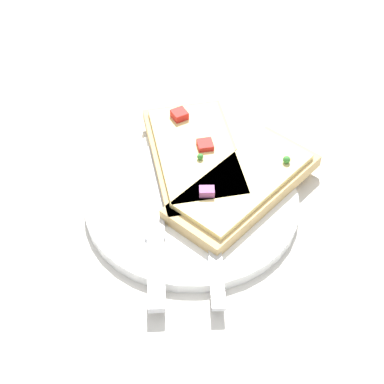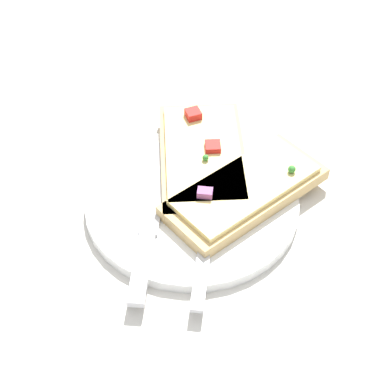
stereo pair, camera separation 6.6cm
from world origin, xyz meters
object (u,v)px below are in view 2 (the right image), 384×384
at_px(knife, 149,228).
at_px(pizza_slice_main, 203,157).
at_px(plate, 192,203).
at_px(pizza_slice_corner, 245,190).
at_px(fork, 209,211).

xyz_separation_m(knife, pizza_slice_main, (0.11, 0.04, 0.01)).
bearing_deg(plate, knife, -176.48).
xyz_separation_m(plate, knife, (-0.06, -0.00, 0.01)).
bearing_deg(plate, pizza_slice_main, 36.11).
bearing_deg(pizza_slice_corner, knife, -15.04).
xyz_separation_m(fork, pizza_slice_main, (0.04, 0.06, 0.01)).
distance_m(pizza_slice_main, pizza_slice_corner, 0.07).
relative_size(fork, knife, 1.03).
xyz_separation_m(fork, pizza_slice_corner, (0.04, -0.01, 0.01)).
bearing_deg(knife, pizza_slice_main, -24.54).
bearing_deg(fork, plate, 48.98).
relative_size(knife, pizza_slice_corner, 0.96).
height_order(fork, knife, knife).
xyz_separation_m(fork, knife, (-0.06, 0.02, 0.00)).
bearing_deg(fork, pizza_slice_corner, -53.21).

